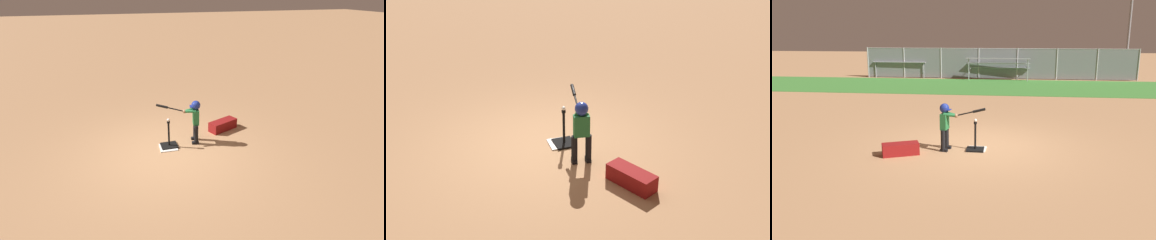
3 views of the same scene
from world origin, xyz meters
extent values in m
plane|color=#AD7F56|center=(0.00, 0.00, 0.00)|extent=(90.00, 90.00, 0.00)
cube|color=#3D7F33|center=(0.00, 10.58, 0.01)|extent=(56.00, 5.79, 0.02)
cylinder|color=#9E9EA3|center=(-8.14, 13.90, 0.93)|extent=(0.08, 0.08, 1.86)
cylinder|color=#9E9EA3|center=(-5.82, 13.90, 0.93)|extent=(0.08, 0.08, 1.86)
cylinder|color=#9E9EA3|center=(-3.49, 13.90, 0.93)|extent=(0.08, 0.08, 1.86)
cylinder|color=#9E9EA3|center=(-1.16, 13.90, 0.93)|extent=(0.08, 0.08, 1.86)
cylinder|color=#9E9EA3|center=(1.16, 13.90, 0.93)|extent=(0.08, 0.08, 1.86)
cylinder|color=#9E9EA3|center=(3.49, 13.90, 0.93)|extent=(0.08, 0.08, 1.86)
cylinder|color=#9E9EA3|center=(5.82, 13.90, 0.93)|extent=(0.08, 0.08, 1.86)
cylinder|color=#9E9EA3|center=(8.14, 13.90, 0.93)|extent=(0.08, 0.08, 1.86)
cube|color=slate|center=(0.00, 13.90, 0.93)|extent=(16.29, 0.02, 1.79)
cylinder|color=#9E9EA3|center=(0.00, 13.90, 1.82)|extent=(16.29, 0.04, 0.04)
cube|color=white|center=(-0.08, -0.28, 0.01)|extent=(0.46, 0.46, 0.02)
cube|color=black|center=(-0.12, -0.34, 0.02)|extent=(0.42, 0.38, 0.04)
cylinder|color=black|center=(-0.12, -0.34, 0.35)|extent=(0.05, 0.05, 0.61)
cylinder|color=black|center=(-0.12, -0.34, 0.68)|extent=(0.08, 0.08, 0.05)
cylinder|color=black|center=(-0.83, -0.28, 0.26)|extent=(0.13, 0.13, 0.52)
cube|color=black|center=(-0.81, -0.28, 0.03)|extent=(0.19, 0.12, 0.06)
cylinder|color=black|center=(-0.88, -0.52, 0.26)|extent=(0.13, 0.13, 0.52)
cube|color=black|center=(-0.86, -0.53, 0.03)|extent=(0.19, 0.12, 0.06)
cube|color=#236B38|center=(-0.85, -0.40, 0.71)|extent=(0.20, 0.29, 0.38)
sphere|color=#936B4C|center=(-0.85, -0.40, 1.02)|extent=(0.20, 0.20, 0.20)
sphere|color=navy|center=(-0.85, -0.40, 1.03)|extent=(0.23, 0.23, 0.23)
cube|color=navy|center=(-0.76, -0.42, 1.00)|extent=(0.15, 0.19, 0.01)
cylinder|color=#236B38|center=(-0.70, -0.39, 0.89)|extent=(0.31, 0.21, 0.11)
cylinder|color=#236B38|center=(-0.72, -0.47, 0.89)|extent=(0.32, 0.11, 0.11)
sphere|color=#936B4C|center=(-0.57, -0.46, 0.87)|extent=(0.10, 0.10, 0.10)
cylinder|color=black|center=(-0.23, -0.52, 0.97)|extent=(0.69, 0.16, 0.23)
cylinder|color=black|center=(-0.02, -0.56, 1.03)|extent=(0.31, 0.12, 0.14)
cylinder|color=black|center=(-0.59, -0.45, 0.87)|extent=(0.04, 0.05, 0.05)
sphere|color=white|center=(-0.12, -0.34, 0.74)|extent=(0.07, 0.07, 0.07)
cube|color=#93969E|center=(-6.10, 15.17, 0.32)|extent=(3.35, 0.25, 0.04)
cube|color=#93969E|center=(-6.10, 15.44, 0.04)|extent=(3.35, 0.31, 0.04)
cube|color=#93969E|center=(-6.11, 14.50, 0.65)|extent=(3.35, 0.25, 0.04)
cube|color=#93969E|center=(-6.10, 14.77, 0.36)|extent=(3.35, 0.31, 0.04)
cube|color=#93969E|center=(-6.11, 13.84, 0.97)|extent=(3.35, 0.25, 0.04)
cube|color=#93969E|center=(-6.11, 14.10, 0.69)|extent=(3.35, 0.31, 0.04)
cylinder|color=#93969E|center=(-4.56, 15.42, 0.17)|extent=(0.06, 0.06, 0.34)
cylinder|color=#93969E|center=(-4.57, 13.82, 0.50)|extent=(0.06, 0.06, 0.99)
cylinder|color=#93969E|center=(-4.56, 14.62, 0.67)|extent=(0.06, 1.62, 0.69)
cylinder|color=#93969E|center=(-7.64, 15.46, 0.17)|extent=(0.06, 0.06, 0.34)
cylinder|color=#93969E|center=(-7.65, 13.85, 0.50)|extent=(0.06, 0.06, 0.99)
cylinder|color=#93969E|center=(-7.65, 14.65, 0.67)|extent=(0.06, 1.62, 0.69)
cube|color=#93969E|center=(0.12, 14.94, 0.32)|extent=(3.74, 0.39, 0.04)
cube|color=#93969E|center=(0.13, 15.20, 0.04)|extent=(3.74, 0.45, 0.04)
cube|color=#93969E|center=(0.09, 14.30, 0.65)|extent=(3.74, 0.39, 0.04)
cube|color=#93969E|center=(0.10, 14.56, 0.36)|extent=(3.74, 0.45, 0.04)
cube|color=#93969E|center=(0.06, 13.66, 0.97)|extent=(3.74, 0.39, 0.04)
cube|color=#93969E|center=(0.07, 13.92, 0.69)|extent=(3.74, 0.45, 0.04)
cube|color=#93969E|center=(0.03, 13.01, 1.30)|extent=(3.74, 0.39, 0.04)
cube|color=#93969E|center=(0.04, 13.27, 1.01)|extent=(3.74, 0.45, 0.04)
cylinder|color=#93969E|center=(1.84, 15.12, 0.17)|extent=(0.06, 0.06, 0.34)
cylinder|color=#93969E|center=(1.74, 12.93, 0.66)|extent=(0.06, 0.06, 1.32)
cylinder|color=#93969E|center=(1.79, 14.03, 0.83)|extent=(0.15, 2.21, 1.02)
cylinder|color=#93969E|center=(-1.59, 15.28, 0.17)|extent=(0.06, 0.06, 0.34)
cylinder|color=#93969E|center=(-1.69, 13.10, 0.66)|extent=(0.06, 0.06, 1.32)
cylinder|color=#93969E|center=(-1.64, 14.19, 0.83)|extent=(0.15, 2.21, 1.02)
cube|color=#93969E|center=(6.84, 16.07, 0.33)|extent=(3.30, 0.56, 0.04)
cube|color=#93969E|center=(6.87, 16.30, 0.04)|extent=(3.30, 0.62, 0.04)
cube|color=#93969E|center=(6.79, 15.50, 0.66)|extent=(3.30, 0.56, 0.04)
cube|color=#93969E|center=(6.81, 15.73, 0.37)|extent=(3.30, 0.62, 0.04)
cube|color=#93969E|center=(6.73, 14.93, 0.99)|extent=(3.30, 0.56, 0.04)
cube|color=#93969E|center=(6.75, 15.16, 0.70)|extent=(3.30, 0.62, 0.04)
cylinder|color=#93969E|center=(8.37, 16.14, 0.18)|extent=(0.06, 0.06, 0.35)
cylinder|color=#93969E|center=(8.23, 14.77, 0.51)|extent=(0.06, 0.06, 1.01)
cylinder|color=#93969E|center=(8.30, 15.46, 0.68)|extent=(0.19, 1.40, 0.70)
cylinder|color=#93969E|center=(5.36, 16.46, 0.18)|extent=(0.06, 0.06, 0.35)
cylinder|color=#93969E|center=(5.22, 15.08, 0.51)|extent=(0.06, 0.06, 1.01)
cylinder|color=#93969E|center=(5.29, 15.77, 0.68)|extent=(0.19, 1.40, 0.70)
cube|color=maroon|center=(-1.81, -0.89, 0.14)|extent=(0.90, 0.62, 0.28)
cylinder|color=slate|center=(9.75, 21.73, 4.41)|extent=(0.20, 0.20, 8.83)
camera|label=1|loc=(1.22, 6.33, 3.73)|focal=28.00mm
camera|label=2|loc=(-7.21, 2.11, 4.10)|focal=42.00mm
camera|label=3|loc=(0.62, -8.96, 2.79)|focal=35.00mm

